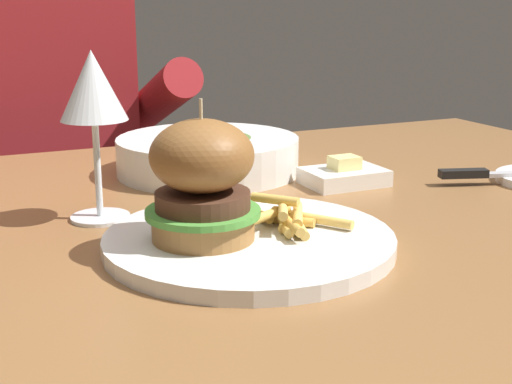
% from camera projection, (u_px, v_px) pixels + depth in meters
% --- Properties ---
extents(dining_table, '(1.34, 0.82, 0.74)m').
position_uv_depth(dining_table, '(209.00, 294.00, 0.78)').
color(dining_table, brown).
rests_on(dining_table, ground).
extents(main_plate, '(0.27, 0.27, 0.01)m').
position_uv_depth(main_plate, '(250.00, 241.00, 0.66)').
color(main_plate, white).
rests_on(main_plate, dining_table).
extents(burger_sandwich, '(0.10, 0.10, 0.13)m').
position_uv_depth(burger_sandwich, '(202.00, 180.00, 0.63)').
color(burger_sandwich, '#9E6B38').
rests_on(burger_sandwich, main_plate).
extents(fries_pile, '(0.10, 0.10, 0.03)m').
position_uv_depth(fries_pile, '(286.00, 217.00, 0.67)').
color(fries_pile, gold).
rests_on(fries_pile, main_plate).
extents(wine_glass, '(0.07, 0.07, 0.17)m').
position_uv_depth(wine_glass, '(93.00, 93.00, 0.71)').
color(wine_glass, silver).
rests_on(wine_glass, dining_table).
extents(table_knife, '(0.22, 0.08, 0.01)m').
position_uv_depth(table_knife, '(511.00, 173.00, 0.89)').
color(table_knife, silver).
rests_on(table_knife, bread_plate).
extents(butter_dish, '(0.10, 0.07, 0.04)m').
position_uv_depth(butter_dish, '(344.00, 175.00, 0.88)').
color(butter_dish, white).
rests_on(butter_dish, dining_table).
extents(soup_bowl, '(0.24, 0.24, 0.05)m').
position_uv_depth(soup_bowl, '(208.00, 153.00, 0.94)').
color(soup_bowl, white).
rests_on(soup_bowl, dining_table).
extents(diner_person, '(0.51, 0.36, 1.18)m').
position_uv_depth(diner_person, '(39.00, 214.00, 1.37)').
color(diner_person, '#282833').
rests_on(diner_person, ground).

